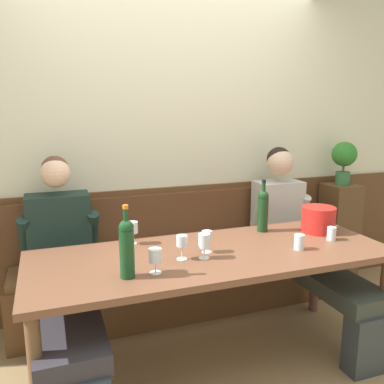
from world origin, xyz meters
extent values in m
cube|color=#92744E|center=(0.00, 0.00, -0.01)|extent=(6.80, 6.80, 0.02)
cube|color=beige|center=(0.00, 1.09, 1.40)|extent=(6.80, 0.08, 2.80)
cube|color=#55351D|center=(0.00, 1.04, 0.49)|extent=(6.80, 0.03, 0.98)
cube|color=#55351D|center=(0.00, 0.81, 0.22)|extent=(2.51, 0.42, 0.44)
cube|color=brown|center=(0.00, 0.81, 0.47)|extent=(2.46, 0.39, 0.05)
cube|color=#57331E|center=(0.00, 1.00, 0.71)|extent=(2.51, 0.04, 0.45)
cube|color=brown|center=(0.00, 0.13, 0.72)|extent=(2.21, 0.84, 0.04)
cylinder|color=brown|center=(-1.04, -0.22, 0.35)|extent=(0.07, 0.07, 0.70)
cylinder|color=brown|center=(1.04, -0.22, 0.35)|extent=(0.07, 0.07, 0.70)
cylinder|color=brown|center=(-1.04, 0.48, 0.35)|extent=(0.07, 0.07, 0.70)
cylinder|color=brown|center=(1.04, 0.48, 0.35)|extent=(0.07, 0.07, 0.70)
cube|color=#2F2C34|center=(-0.87, 0.21, 0.43)|extent=(0.35, 1.10, 0.11)
cube|color=#1A2C26|center=(-0.87, 0.81, 0.76)|extent=(0.42, 0.22, 0.54)
sphere|color=beige|center=(-0.87, 0.80, 1.18)|extent=(0.20, 0.20, 0.20)
sphere|color=brown|center=(-0.87, 0.83, 1.21)|extent=(0.18, 0.18, 0.18)
cylinder|color=#1A2C26|center=(-1.09, 0.77, 0.79)|extent=(0.08, 0.20, 0.27)
cylinder|color=#1A2C26|center=(-0.65, 0.77, 0.79)|extent=(0.08, 0.20, 0.27)
cube|color=#2E3437|center=(0.87, -0.29, 0.19)|extent=(0.29, 0.14, 0.38)
cube|color=#2F3530|center=(0.87, 0.21, 0.43)|extent=(0.32, 1.10, 0.11)
cube|color=#B4B5AC|center=(0.87, 0.81, 0.75)|extent=(0.38, 0.23, 0.52)
sphere|color=beige|center=(0.87, 0.80, 1.17)|extent=(0.21, 0.21, 0.21)
sphere|color=black|center=(0.87, 0.83, 1.20)|extent=(0.20, 0.20, 0.20)
cylinder|color=#B4B5AC|center=(0.67, 0.76, 0.78)|extent=(0.08, 0.20, 0.27)
cylinder|color=#B4B5AC|center=(1.07, 0.76, 0.78)|extent=(0.08, 0.20, 0.27)
cylinder|color=red|center=(0.86, 0.26, 0.84)|extent=(0.24, 0.24, 0.18)
cylinder|color=#153F1E|center=(-0.56, -0.06, 0.87)|extent=(0.08, 0.08, 0.26)
sphere|color=#153F1E|center=(-0.56, -0.06, 1.01)|extent=(0.08, 0.08, 0.08)
cylinder|color=#153F1E|center=(-0.56, -0.06, 1.07)|extent=(0.03, 0.03, 0.09)
cylinder|color=orange|center=(-0.56, -0.06, 1.12)|extent=(0.03, 0.03, 0.02)
cylinder|color=#17381A|center=(0.50, 0.41, 0.87)|extent=(0.08, 0.08, 0.24)
sphere|color=#17381A|center=(0.50, 0.41, 1.00)|extent=(0.08, 0.08, 0.08)
cylinder|color=#17381A|center=(0.50, 0.41, 1.05)|extent=(0.03, 0.03, 0.09)
cylinder|color=black|center=(0.50, 0.41, 1.11)|extent=(0.03, 0.03, 0.02)
cylinder|color=silver|center=(-0.22, 0.08, 0.75)|extent=(0.06, 0.06, 0.00)
cylinder|color=silver|center=(-0.22, 0.08, 0.79)|extent=(0.01, 0.01, 0.08)
cylinder|color=silver|center=(-0.22, 0.08, 0.86)|extent=(0.07, 0.07, 0.06)
cylinder|color=#F7D38E|center=(-0.22, 0.08, 0.84)|extent=(0.06, 0.06, 0.03)
cylinder|color=silver|center=(-0.43, 0.45, 0.75)|extent=(0.06, 0.06, 0.00)
cylinder|color=silver|center=(-0.43, 0.45, 0.78)|extent=(0.01, 0.01, 0.07)
cylinder|color=silver|center=(-0.43, 0.45, 0.86)|extent=(0.07, 0.07, 0.07)
cylinder|color=silver|center=(-0.09, 0.05, 0.75)|extent=(0.06, 0.06, 0.00)
cylinder|color=silver|center=(-0.09, 0.05, 0.78)|extent=(0.01, 0.01, 0.06)
cylinder|color=silver|center=(-0.09, 0.05, 0.85)|extent=(0.07, 0.07, 0.08)
cylinder|color=#EFD379|center=(-0.09, 0.05, 0.83)|extent=(0.06, 0.06, 0.04)
cylinder|color=silver|center=(-0.04, 0.14, 0.75)|extent=(0.06, 0.06, 0.00)
cylinder|color=silver|center=(-0.04, 0.14, 0.78)|extent=(0.01, 0.01, 0.07)
cylinder|color=silver|center=(-0.04, 0.14, 0.85)|extent=(0.06, 0.06, 0.07)
cylinder|color=#ECD787|center=(-0.04, 0.14, 0.82)|extent=(0.06, 0.06, 0.02)
cylinder|color=silver|center=(-0.41, -0.06, 0.75)|extent=(0.07, 0.07, 0.00)
cylinder|color=silver|center=(-0.41, -0.06, 0.78)|extent=(0.01, 0.01, 0.06)
cylinder|color=silver|center=(-0.41, -0.06, 0.84)|extent=(0.07, 0.07, 0.08)
cylinder|color=#E1D085|center=(-0.41, -0.06, 0.82)|extent=(0.06, 0.06, 0.03)
cylinder|color=silver|center=(0.83, 0.08, 0.79)|extent=(0.06, 0.06, 0.09)
cylinder|color=silver|center=(0.52, -0.01, 0.79)|extent=(0.06, 0.06, 0.10)
cube|color=#533820|center=(1.56, 0.86, 0.47)|extent=(0.28, 0.28, 0.93)
cylinder|color=#306739|center=(1.56, 0.86, 0.99)|extent=(0.12, 0.12, 0.12)
cylinder|color=brown|center=(1.56, 0.86, 1.09)|extent=(0.02, 0.02, 0.07)
sphere|color=#2C7429|center=(1.56, 0.86, 1.21)|extent=(0.22, 0.22, 0.22)
camera|label=1|loc=(-0.93, -2.05, 1.62)|focal=38.16mm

